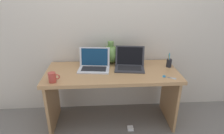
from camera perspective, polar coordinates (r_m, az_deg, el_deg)
ground_plane at (r=2.61m, az=0.00°, el=-15.53°), size 6.00×6.00×0.00m
back_wall at (r=2.43m, az=-0.54°, el=13.01°), size 4.40×0.04×2.40m
desk at (r=2.29m, az=0.00°, el=-4.53°), size 1.53×0.64×0.71m
laptop_left at (r=2.28m, az=-5.30°, el=1.06°), size 0.38×0.28×0.24m
laptop_right at (r=2.30m, az=5.25°, el=1.36°), size 0.37×0.29×0.25m
green_vase at (r=2.43m, az=-0.38°, el=3.91°), size 0.22×0.22×0.28m
coffee_mug at (r=2.06m, az=-17.27°, el=-2.94°), size 0.12×0.08×0.10m
pen_cup at (r=2.42m, az=16.55°, el=1.23°), size 0.06×0.06×0.18m
scissors at (r=2.16m, az=15.94°, el=-2.85°), size 0.14×0.11×0.01m
power_brick at (r=2.48m, az=5.46°, el=-17.65°), size 0.07×0.07×0.03m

